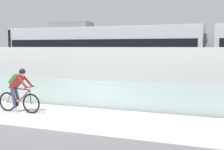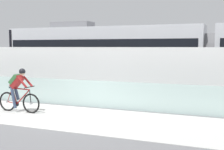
# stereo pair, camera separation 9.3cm
# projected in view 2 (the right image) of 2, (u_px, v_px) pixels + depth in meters

# --- Properties ---
(ground_plane) EXTENTS (200.00, 200.00, 0.00)m
(ground_plane) POSITION_uv_depth(u_px,v_px,m) (63.00, 116.00, 10.18)
(ground_plane) COLOR slate
(bike_path_deck) EXTENTS (32.00, 3.20, 0.01)m
(bike_path_deck) POSITION_uv_depth(u_px,v_px,m) (63.00, 116.00, 10.18)
(bike_path_deck) COLOR beige
(bike_path_deck) RESTS_ON ground
(glass_parapet) EXTENTS (32.00, 0.05, 1.06)m
(glass_parapet) POSITION_uv_depth(u_px,v_px,m) (87.00, 93.00, 11.85)
(glass_parapet) COLOR #ADC6C1
(glass_parapet) RESTS_ON ground
(concrete_barrier_wall) EXTENTS (32.00, 0.36, 2.36)m
(concrete_barrier_wall) POSITION_uv_depth(u_px,v_px,m) (104.00, 73.00, 13.46)
(concrete_barrier_wall) COLOR white
(concrete_barrier_wall) RESTS_ON ground
(tram_rail_near) EXTENTS (32.00, 0.08, 0.01)m
(tram_rail_near) POSITION_uv_depth(u_px,v_px,m) (122.00, 91.00, 15.87)
(tram_rail_near) COLOR #595654
(tram_rail_near) RESTS_ON ground
(tram_rail_far) EXTENTS (32.00, 0.08, 0.01)m
(tram_rail_far) POSITION_uv_depth(u_px,v_px,m) (130.00, 88.00, 17.20)
(tram_rail_far) COLOR #595654
(tram_rail_far) RESTS_ON ground
(tram) EXTENTS (22.56, 2.54, 3.81)m
(tram) POSITION_uv_depth(u_px,v_px,m) (210.00, 57.00, 14.78)
(tram) COLOR silver
(tram) RESTS_ON ground
(cyclist_on_bike) EXTENTS (1.77, 0.58, 1.61)m
(cyclist_on_bike) POSITION_uv_depth(u_px,v_px,m) (18.00, 91.00, 10.77)
(cyclist_on_bike) COLOR black
(cyclist_on_bike) RESTS_ON ground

